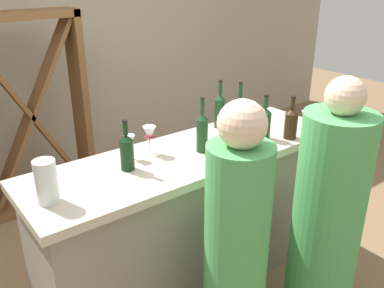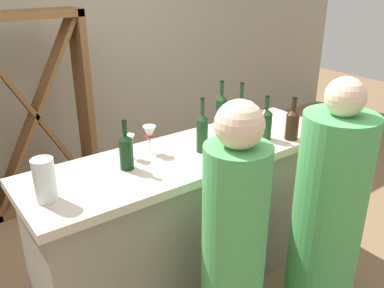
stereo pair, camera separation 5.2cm
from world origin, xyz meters
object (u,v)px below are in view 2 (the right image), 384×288
(wine_bottle_leftmost_dark_green, at_px, (126,150))
(wine_bottle_second_left_olive_green, at_px, (202,131))
(wine_rack, at_px, (34,114))
(water_pitcher, at_px, (45,180))
(wine_bottle_far_right_amber_brown, at_px, (292,123))
(wine_bottle_second_right_olive_green, at_px, (241,113))
(wine_glass_near_left, at_px, (307,119))
(wine_glass_near_right, at_px, (130,142))
(wine_bottle_center_olive_green, at_px, (221,110))
(wine_bottle_rightmost_olive_green, at_px, (266,123))
(person_left_guest, at_px, (234,250))
(wine_glass_near_center, at_px, (149,134))
(person_center_guest, at_px, (327,219))
(wine_glass_far_left, at_px, (247,109))

(wine_bottle_leftmost_dark_green, relative_size, wine_bottle_second_left_olive_green, 0.85)
(wine_rack, distance_m, wine_bottle_second_left_olive_green, 1.77)
(wine_rack, height_order, water_pitcher, wine_rack)
(wine_bottle_leftmost_dark_green, bearing_deg, wine_bottle_far_right_amber_brown, -12.80)
(wine_rack, bearing_deg, water_pitcher, -104.37)
(wine_bottle_second_left_olive_green, height_order, wine_bottle_second_right_olive_green, wine_bottle_second_right_olive_green)
(wine_bottle_far_right_amber_brown, bearing_deg, wine_bottle_second_left_olive_green, 162.66)
(wine_bottle_far_right_amber_brown, height_order, wine_glass_near_left, wine_bottle_far_right_amber_brown)
(wine_glass_near_right, height_order, water_pitcher, water_pitcher)
(wine_bottle_center_olive_green, bearing_deg, wine_bottle_second_left_olive_green, -144.96)
(wine_glass_near_left, relative_size, wine_glass_near_right, 1.11)
(wine_glass_near_right, xyz_separation_m, water_pitcher, (-0.55, -0.19, 0.01))
(wine_bottle_rightmost_olive_green, relative_size, person_left_guest, 0.20)
(wine_glass_near_center, bearing_deg, wine_bottle_far_right_amber_brown, -22.49)
(wine_bottle_second_right_olive_green, xyz_separation_m, wine_glass_near_left, (0.30, -0.31, -0.02))
(wine_glass_near_center, height_order, wine_glass_near_right, wine_glass_near_center)
(wine_bottle_rightmost_olive_green, xyz_separation_m, wine_bottle_far_right_amber_brown, (0.14, -0.10, -0.00))
(wine_bottle_second_left_olive_green, xyz_separation_m, water_pitcher, (-0.94, -0.02, -0.02))
(wine_rack, height_order, wine_bottle_leftmost_dark_green, wine_rack)
(wine_rack, relative_size, wine_bottle_rightmost_olive_green, 5.75)
(wine_glass_near_center, bearing_deg, wine_bottle_leftmost_dark_green, -152.73)
(water_pitcher, bearing_deg, wine_bottle_second_right_olive_green, 5.48)
(wine_bottle_second_right_olive_green, height_order, water_pitcher, wine_bottle_second_right_olive_green)
(wine_bottle_rightmost_olive_green, bearing_deg, wine_bottle_leftmost_dark_green, 171.26)
(wine_bottle_second_left_olive_green, distance_m, wine_bottle_rightmost_olive_green, 0.45)
(water_pitcher, xyz_separation_m, person_left_guest, (0.72, -0.54, -0.39))
(wine_glass_near_left, distance_m, person_center_guest, 0.68)
(wine_bottle_second_left_olive_green, relative_size, wine_bottle_rightmost_olive_green, 1.15)
(water_pitcher, bearing_deg, person_left_guest, -36.76)
(wine_bottle_second_left_olive_green, height_order, wine_glass_far_left, wine_bottle_second_left_olive_green)
(wine_bottle_second_left_olive_green, bearing_deg, wine_bottle_rightmost_olive_green, -10.57)
(wine_glass_near_center, distance_m, water_pitcher, 0.70)
(wine_rack, distance_m, wine_bottle_center_olive_green, 1.69)
(wine_bottle_center_olive_green, relative_size, person_center_guest, 0.22)
(wine_bottle_leftmost_dark_green, bearing_deg, wine_glass_near_center, 27.27)
(wine_bottle_rightmost_olive_green, height_order, person_left_guest, person_left_guest)
(wine_glass_near_left, xyz_separation_m, wine_glass_far_left, (-0.15, 0.40, -0.01))
(wine_bottle_far_right_amber_brown, bearing_deg, wine_rack, 120.27)
(wine_bottle_center_olive_green, height_order, wine_glass_near_right, wine_bottle_center_olive_green)
(wine_glass_near_right, xyz_separation_m, person_left_guest, (0.17, -0.73, -0.38))
(wine_rack, xyz_separation_m, person_left_guest, (0.28, -2.24, -0.15))
(wine_bottle_center_olive_green, relative_size, wine_glass_near_left, 2.06)
(wine_bottle_center_olive_green, distance_m, wine_glass_near_center, 0.62)
(wine_bottle_leftmost_dark_green, height_order, wine_glass_near_left, wine_bottle_leftmost_dark_green)
(wine_bottle_second_left_olive_green, xyz_separation_m, wine_glass_near_left, (0.71, -0.20, -0.02))
(water_pitcher, bearing_deg, wine_bottle_rightmost_olive_green, -2.62)
(wine_bottle_far_right_amber_brown, height_order, wine_glass_far_left, wine_bottle_far_right_amber_brown)
(wine_glass_near_center, bearing_deg, wine_bottle_second_right_olive_green, -4.94)
(wine_bottle_center_olive_green, bearing_deg, wine_glass_near_center, -172.68)
(wine_bottle_second_right_olive_green, xyz_separation_m, wine_glass_near_center, (-0.67, 0.06, -0.01))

